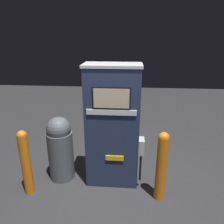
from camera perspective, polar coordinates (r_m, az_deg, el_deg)
The scene contains 5 objects.
ground_plane at distance 3.74m, azimuth -0.14°, elevation -19.07°, with size 14.00×14.00×0.00m, color #2D2D30.
gas_pump at distance 3.41m, azimuth 0.19°, elevation -3.90°, with size 0.92×0.46×1.95m.
safety_bollard at distance 3.29m, azimuth 12.81°, elevation -13.37°, with size 0.16×0.16×1.09m.
trash_bin at distance 3.77m, azimuth -13.34°, elevation -9.06°, with size 0.42×0.42×1.10m.
safety_bollard_far at distance 3.58m, azimuth -21.64°, elevation -11.89°, with size 0.15×0.15×1.06m.
Camera 1 is at (0.24, -2.90, 2.35)m, focal length 35.00 mm.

